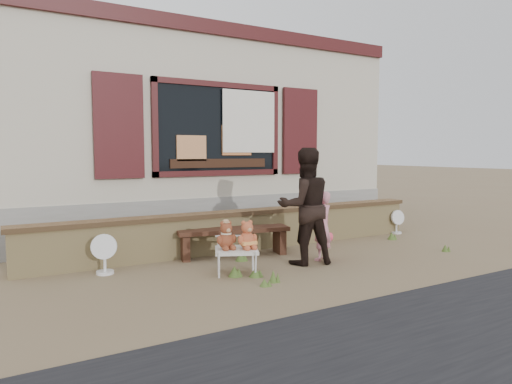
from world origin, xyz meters
TOP-DOWN VIEW (x-y plane):
  - ground at (0.00, 0.00)m, footprint 80.00×80.00m
  - shopfront at (0.00, 4.49)m, footprint 8.04×5.13m
  - brick_wall at (0.00, 1.00)m, footprint 7.10×0.36m
  - bench at (-0.39, 0.63)m, footprint 1.80×0.71m
  - folding_chair at (-0.83, -0.32)m, footprint 0.72×0.68m
  - teddy_bear_left at (-0.96, -0.26)m, footprint 0.36×0.34m
  - teddy_bear_right at (-0.70, -0.37)m, footprint 0.36×0.34m
  - child at (0.66, -0.25)m, footprint 0.44×0.35m
  - adult at (0.31, -0.30)m, footprint 0.94×0.80m
  - fan_left at (-2.36, 0.57)m, footprint 0.35×0.23m
  - fan_right at (3.37, 0.80)m, footprint 0.30×0.20m
  - grass_tufts at (0.17, -0.27)m, footprint 3.88×1.51m

SIDE VIEW (x-z plane):
  - ground at x=0.00m, z-range 0.00..0.00m
  - grass_tufts at x=0.17m, z-range -0.01..0.14m
  - fan_right at x=3.37m, z-range 0.00..0.48m
  - fan_left at x=-2.36m, z-range 0.00..0.55m
  - folding_chair at x=-0.83m, z-range 0.14..0.49m
  - bench at x=-0.39m, z-range 0.10..0.55m
  - brick_wall at x=0.00m, z-range 0.01..0.67m
  - child at x=0.66m, z-range 0.00..1.05m
  - teddy_bear_left at x=-0.96m, z-range 0.34..0.73m
  - teddy_bear_right at x=-0.70m, z-range 0.34..0.73m
  - adult at x=0.31m, z-range 0.00..1.70m
  - shopfront at x=0.00m, z-range 0.00..4.00m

